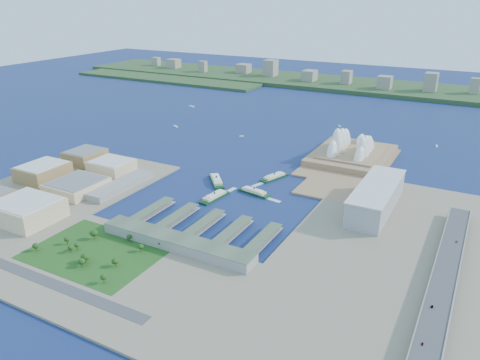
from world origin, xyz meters
The scene contains 26 objects.
ground centered at (0.00, 0.00, 0.00)m, with size 3000.00×3000.00×0.00m, color #0F1B46.
west_land centered at (-250.00, -105.00, 1.50)m, with size 220.00×390.00×3.00m, color gray.
south_land centered at (0.00, -210.00, 1.50)m, with size 720.00×180.00×3.00m, color gray.
east_land centered at (240.00, -50.00, 1.50)m, with size 240.00×500.00×3.00m, color gray.
peninsula centered at (107.50, 260.00, 1.50)m, with size 135.00×220.00×3.00m, color #947251.
far_shore centered at (0.00, 980.00, 6.00)m, with size 2200.00×260.00×12.00m, color #2D4926.
opera_house centered at (105.00, 280.00, 32.00)m, with size 134.00×180.00×58.00m, color white, non-canonical shape.
toaster_building centered at (195.00, 80.00, 20.50)m, with size 45.00×155.00×35.00m, color #939398.
expressway centered at (300.00, -60.00, 8.93)m, with size 26.00×340.00×11.85m, color gray, non-canonical shape.
west_buildings centered at (-250.00, -70.00, 16.50)m, with size 200.00×280.00×27.00m, color olive, non-canonical shape.
ferry_wharves centered at (14.00, -75.00, 4.65)m, with size 184.00×90.00×9.30m, color #465440, non-canonical shape.
terminal_building centered at (15.00, -135.00, 9.00)m, with size 200.00×28.00×12.00m, color gray.
park centered at (-60.00, -190.00, 11.00)m, with size 150.00×110.00×16.00m, color #194714, non-canonical shape.
far_skyline centered at (0.00, 960.00, 39.50)m, with size 1900.00×140.00×55.00m, color gray, non-canonical shape.
ferry_a centered at (-52.44, 65.74, 5.70)m, with size 15.34×60.26×11.39m, color #0D371A, non-canonical shape.
ferry_b centered at (21.79, 125.14, 4.98)m, with size 13.40×52.65×9.96m, color #0D371A, non-canonical shape.
ferry_c centered at (-22.15, 10.82, 5.22)m, with size 14.05×55.19×10.44m, color #0D371A, non-canonical shape.
ferry_d centered at (20.60, 54.49, 4.90)m, with size 13.20×51.87×9.81m, color #0D371A, non-canonical shape.
boat_a centered at (-307.57, 308.51, 1.55)m, with size 4.01×16.04×3.09m, color white, non-canonical shape.
boat_b centered at (-138.70, 310.75, 1.26)m, with size 3.27×9.35×2.52m, color white, non-canonical shape.
boat_c centered at (231.48, 433.90, 1.40)m, with size 3.62×12.41×2.79m, color white, non-canonical shape.
boat_d centered at (-388.82, 493.65, 1.49)m, with size 3.87×17.68×2.98m, color white, non-canonical shape.
boat_e centered at (17.70, 487.80, 1.42)m, with size 3.67×11.55×2.83m, color white, non-canonical shape.
car_a centered at (296.00, -185.43, 15.46)m, with size 1.44×3.57×1.22m, color slate.
car_b centered at (296.00, -129.97, 15.55)m, with size 1.48×4.26×1.40m, color slate.
car_c centered at (304.00, 10.52, 15.51)m, with size 1.84×4.52×1.31m, color slate.
Camera 1 is at (310.23, -522.82, 280.60)m, focal length 35.00 mm.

